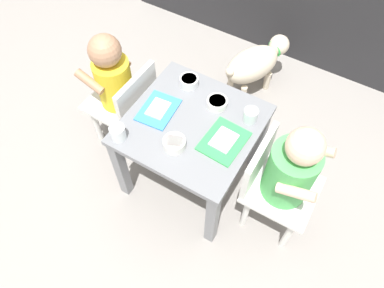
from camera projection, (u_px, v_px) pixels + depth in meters
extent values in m
plane|color=gray|center=(192.00, 175.00, 1.86)|extent=(7.00, 7.00, 0.00)
cube|color=slate|center=(192.00, 125.00, 1.50)|extent=(0.53, 0.53, 0.03)
cube|color=slate|center=(121.00, 168.00, 1.64)|extent=(0.04, 0.04, 0.42)
cube|color=slate|center=(212.00, 219.00, 1.51)|extent=(0.04, 0.04, 0.42)
cube|color=slate|center=(176.00, 101.00, 1.86)|extent=(0.04, 0.04, 0.42)
cube|color=slate|center=(259.00, 139.00, 1.73)|extent=(0.04, 0.04, 0.42)
cube|color=silver|center=(119.00, 102.00, 1.77)|extent=(0.29, 0.29, 0.02)
cube|color=silver|center=(137.00, 96.00, 1.63)|extent=(0.03, 0.27, 0.22)
cylinder|color=yellow|center=(115.00, 83.00, 1.66)|extent=(0.17, 0.17, 0.25)
sphere|color=#A87A5B|center=(105.00, 51.00, 1.51)|extent=(0.14, 0.14, 0.14)
cylinder|color=silver|center=(121.00, 100.00, 1.97)|extent=(0.03, 0.03, 0.27)
cylinder|color=silver|center=(97.00, 125.00, 1.87)|extent=(0.03, 0.03, 0.27)
cylinder|color=silver|center=(151.00, 115.00, 1.91)|extent=(0.03, 0.03, 0.27)
cylinder|color=silver|center=(127.00, 142.00, 1.81)|extent=(0.03, 0.03, 0.27)
cylinder|color=#A87A5B|center=(117.00, 57.00, 1.67)|extent=(0.15, 0.04, 0.09)
cylinder|color=#A87A5B|center=(90.00, 82.00, 1.58)|extent=(0.15, 0.04, 0.09)
cube|color=silver|center=(282.00, 190.00, 1.50)|extent=(0.28, 0.28, 0.02)
cube|color=silver|center=(258.00, 161.00, 1.44)|extent=(0.03, 0.27, 0.22)
cylinder|color=#4CB259|center=(290.00, 173.00, 1.39)|extent=(0.19, 0.19, 0.26)
sphere|color=beige|center=(306.00, 146.00, 1.22)|extent=(0.14, 0.14, 0.14)
cylinder|color=silver|center=(288.00, 234.00, 1.55)|extent=(0.03, 0.03, 0.27)
cylinder|color=silver|center=(305.00, 197.00, 1.64)|extent=(0.03, 0.03, 0.27)
cylinder|color=silver|center=(246.00, 212.00, 1.60)|extent=(0.03, 0.03, 0.27)
cylinder|color=silver|center=(264.00, 177.00, 1.70)|extent=(0.03, 0.03, 0.27)
cylinder|color=beige|center=(296.00, 192.00, 1.27)|extent=(0.15, 0.04, 0.09)
cylinder|color=beige|center=(316.00, 149.00, 1.37)|extent=(0.15, 0.04, 0.09)
ellipsoid|color=beige|center=(252.00, 65.00, 2.03)|extent=(0.31, 0.39, 0.18)
sphere|color=beige|center=(279.00, 45.00, 2.06)|extent=(0.11, 0.11, 0.11)
sphere|color=black|center=(284.00, 43.00, 2.07)|extent=(0.05, 0.05, 0.05)
torus|color=green|center=(274.00, 49.00, 2.06)|extent=(0.10, 0.07, 0.10)
sphere|color=beige|center=(230.00, 72.00, 1.95)|extent=(0.05, 0.05, 0.05)
cylinder|color=beige|center=(267.00, 81.00, 2.15)|extent=(0.04, 0.04, 0.12)
cylinder|color=beige|center=(255.00, 70.00, 2.20)|extent=(0.04, 0.04, 0.12)
cylinder|color=beige|center=(243.00, 94.00, 2.09)|extent=(0.04, 0.04, 0.12)
cylinder|color=beige|center=(231.00, 83.00, 2.14)|extent=(0.04, 0.04, 0.12)
cube|color=#388CD8|center=(158.00, 110.00, 1.52)|extent=(0.15, 0.19, 0.01)
cube|color=white|center=(158.00, 109.00, 1.52)|extent=(0.08, 0.11, 0.01)
cube|color=green|center=(224.00, 141.00, 1.44)|extent=(0.16, 0.20, 0.01)
cube|color=white|center=(224.00, 140.00, 1.43)|extent=(0.09, 0.11, 0.01)
cylinder|color=white|center=(250.00, 116.00, 1.47)|extent=(0.06, 0.06, 0.06)
cylinder|color=silver|center=(250.00, 117.00, 1.48)|extent=(0.05, 0.05, 0.04)
cylinder|color=white|center=(118.00, 133.00, 1.42)|extent=(0.06, 0.06, 0.07)
cylinder|color=silver|center=(119.00, 135.00, 1.43)|extent=(0.05, 0.05, 0.04)
cylinder|color=white|center=(173.00, 143.00, 1.41)|extent=(0.09, 0.09, 0.04)
cylinder|color=#D84C33|center=(173.00, 141.00, 1.40)|extent=(0.07, 0.07, 0.01)
cylinder|color=white|center=(217.00, 103.00, 1.53)|extent=(0.09, 0.09, 0.03)
cylinder|color=#4C8C33|center=(217.00, 101.00, 1.52)|extent=(0.07, 0.07, 0.01)
cylinder|color=white|center=(189.00, 82.00, 1.59)|extent=(0.08, 0.08, 0.04)
cylinder|color=#B26633|center=(189.00, 79.00, 1.58)|extent=(0.07, 0.07, 0.01)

